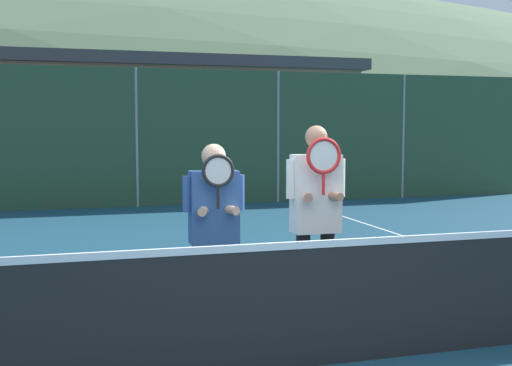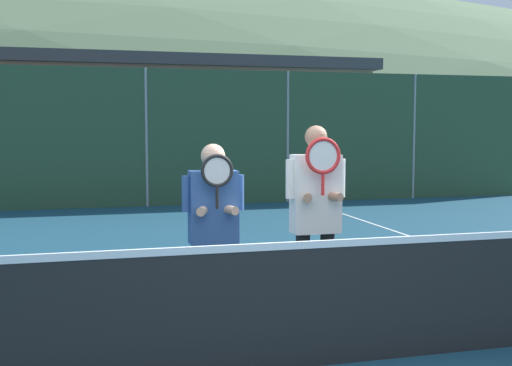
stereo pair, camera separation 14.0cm
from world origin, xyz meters
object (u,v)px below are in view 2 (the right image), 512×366
object	(u,v)px
player_center_left	(316,211)
car_center	(286,160)
car_left_of_center	(88,162)
player_leftmost	(214,222)

from	to	relation	value
player_center_left	car_center	xyz separation A→B (m)	(3.40, 11.66, -0.16)
car_left_of_center	player_center_left	bearing A→B (deg)	-80.81
player_center_left	car_center	world-z (taller)	player_center_left
player_center_left	car_left_of_center	xyz separation A→B (m)	(-1.93, 11.91, -0.15)
player_leftmost	car_center	size ratio (longest dim) A/B	0.38
car_left_of_center	car_center	world-z (taller)	car_left_of_center
car_left_of_center	car_center	xyz separation A→B (m)	(5.33, -0.25, -0.01)
player_center_left	player_leftmost	bearing A→B (deg)	171.88
player_leftmost	player_center_left	distance (m)	0.93
player_leftmost	car_left_of_center	xyz separation A→B (m)	(-1.01, 11.78, -0.06)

